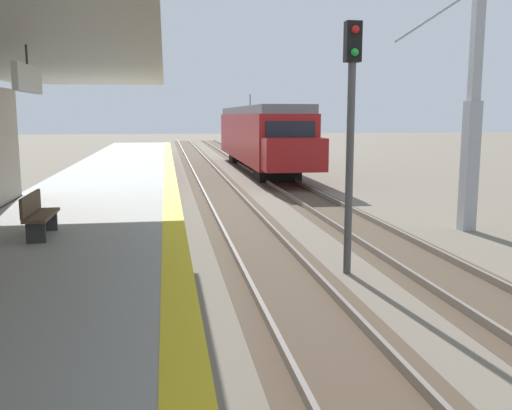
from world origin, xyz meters
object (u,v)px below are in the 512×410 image
at_px(approaching_train, 260,135).
at_px(catenary_pylon_far_side, 463,106).
at_px(rail_signal_post, 351,122).
at_px(platform_bench, 38,214).

relative_size(approaching_train, catenary_pylon_far_side, 2.61).
relative_size(approaching_train, rail_signal_post, 3.77).
bearing_deg(catenary_pylon_far_side, platform_bench, -162.91).
bearing_deg(platform_bench, catenary_pylon_far_side, 17.09).
xyz_separation_m(approaching_train, rail_signal_post, (-1.92, -23.04, 1.02)).
distance_m(catenary_pylon_far_side, platform_bench, 11.68).
xyz_separation_m(rail_signal_post, platform_bench, (-6.35, 0.52, -1.82)).
xyz_separation_m(catenary_pylon_far_side, platform_bench, (-10.96, -3.37, -2.23)).
height_order(catenary_pylon_far_side, platform_bench, catenary_pylon_far_side).
relative_size(rail_signal_post, platform_bench, 3.25).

